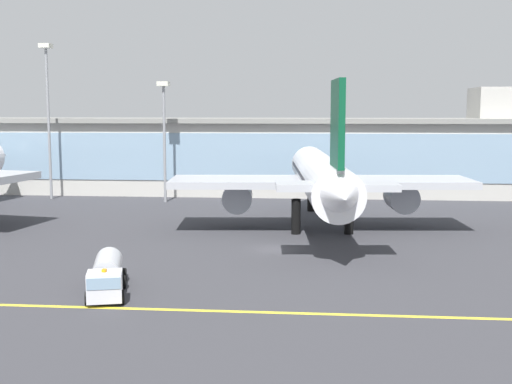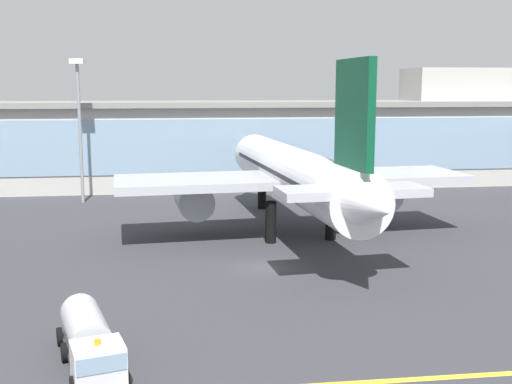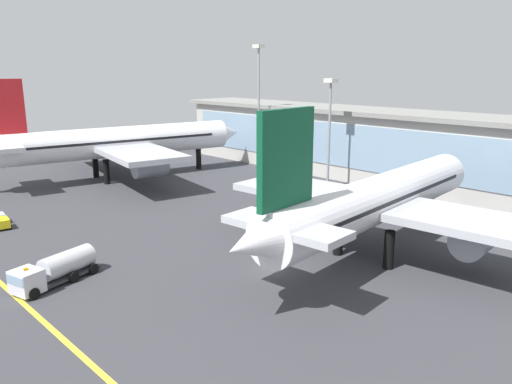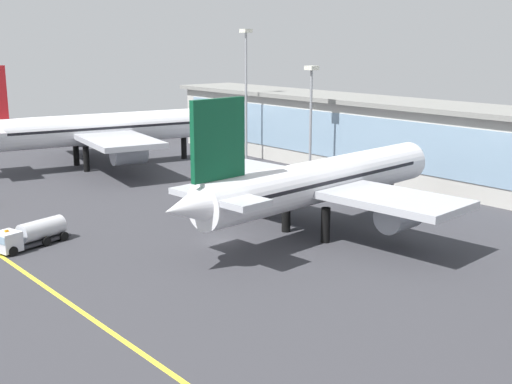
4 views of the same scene
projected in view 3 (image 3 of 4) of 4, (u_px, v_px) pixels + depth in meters
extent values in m
plane|color=#38383D|center=(271.00, 269.00, 53.68)|extent=(182.99, 182.99, 0.00)
cube|color=yellow|center=(70.00, 346.00, 38.93)|extent=(146.39, 0.50, 0.01)
cube|color=beige|center=(467.00, 159.00, 83.06)|extent=(130.71, 12.00, 12.45)
cube|color=#84A3BC|center=(451.00, 160.00, 78.85)|extent=(125.48, 0.20, 7.97)
cube|color=gray|center=(472.00, 119.00, 81.47)|extent=(133.71, 14.00, 0.80)
cylinder|color=black|center=(96.00, 166.00, 98.12)|extent=(1.10, 1.10, 4.56)
cylinder|color=black|center=(107.00, 172.00, 92.60)|extent=(1.10, 1.10, 4.56)
cylinder|color=black|center=(199.00, 158.00, 106.48)|extent=(1.10, 1.10, 4.56)
cylinder|color=white|center=(118.00, 142.00, 96.13)|extent=(13.48, 45.30, 5.70)
cone|color=white|center=(227.00, 133.00, 109.13)|extent=(6.23, 6.00, 5.41)
cube|color=#84A3BC|center=(213.00, 129.00, 107.01)|extent=(4.91, 4.67, 1.71)
cube|color=black|center=(118.00, 140.00, 96.03)|extent=(12.28, 38.22, 0.46)
cube|color=#B7BAC1|center=(118.00, 146.00, 96.30)|extent=(42.79, 17.90, 0.91)
cylinder|color=#999EA8|center=(108.00, 149.00, 107.12)|extent=(4.95, 6.46, 3.99)
cylinder|color=#999EA8|center=(150.00, 166.00, 88.31)|extent=(4.95, 6.46, 3.99)
cube|color=#B7BAC1|center=(3.00, 146.00, 85.29)|extent=(13.95, 7.20, 0.73)
cylinder|color=black|center=(338.00, 237.00, 57.55)|extent=(1.10, 1.10, 4.21)
cylinder|color=black|center=(389.00, 250.00, 53.49)|extent=(1.10, 1.10, 4.21)
cylinder|color=black|center=(429.00, 210.00, 68.42)|extent=(1.10, 1.10, 4.21)
cylinder|color=silver|center=(379.00, 199.00, 56.69)|extent=(8.50, 38.88, 5.26)
cone|color=silver|center=(450.00, 171.00, 71.86)|extent=(5.38, 5.14, 4.99)
cone|color=silver|center=(254.00, 243.00, 41.23)|extent=(4.94, 6.14, 4.47)
cube|color=#84A3BC|center=(442.00, 168.00, 69.37)|extent=(4.24, 4.00, 1.58)
cube|color=black|center=(379.00, 195.00, 56.59)|extent=(8.03, 32.73, 0.42)
cube|color=#B7BAC1|center=(378.00, 204.00, 56.85)|extent=(37.34, 12.33, 0.84)
cylinder|color=#999EA8|center=(310.00, 204.00, 64.96)|extent=(4.09, 5.31, 3.68)
cylinder|color=#999EA8|center=(474.00, 238.00, 51.75)|extent=(4.09, 5.31, 3.68)
cube|color=#0C4C2D|center=(286.00, 159.00, 42.70)|extent=(1.22, 6.97, 8.41)
cube|color=#B7BAC1|center=(285.00, 227.00, 44.16)|extent=(12.06, 5.22, 0.67)
cylinder|color=black|center=(34.00, 294.00, 46.64)|extent=(0.57, 1.14, 1.10)
cylinder|color=black|center=(17.00, 288.00, 47.95)|extent=(0.57, 1.14, 1.10)
cylinder|color=black|center=(74.00, 277.00, 50.37)|extent=(0.57, 1.14, 1.10)
cylinder|color=black|center=(57.00, 272.00, 51.68)|extent=(0.57, 1.14, 1.10)
cylinder|color=black|center=(94.00, 269.00, 52.46)|extent=(0.57, 1.14, 1.10)
cylinder|color=black|center=(77.00, 264.00, 53.77)|extent=(0.57, 1.14, 1.10)
cube|color=#2D2D33|center=(64.00, 276.00, 50.90)|extent=(4.21, 7.91, 0.30)
cube|color=silver|center=(27.00, 281.00, 47.31)|extent=(3.12, 2.93, 2.20)
cube|color=#84A3BC|center=(26.00, 276.00, 47.20)|extent=(3.04, 3.00, 0.88)
cylinder|color=silver|center=(67.00, 262.00, 51.03)|extent=(3.66, 5.98, 2.30)
cube|color=orange|center=(25.00, 269.00, 47.02)|extent=(0.30, 0.40, 0.20)
cylinder|color=black|center=(11.00, 227.00, 66.90)|extent=(0.62, 0.29, 0.60)
cylinder|color=black|center=(8.00, 224.00, 68.34)|extent=(0.62, 0.29, 0.60)
cube|color=yellow|center=(3.00, 223.00, 67.07)|extent=(2.79, 1.86, 1.10)
cylinder|color=black|center=(6.00, 221.00, 69.41)|extent=(0.62, 0.27, 0.60)
cylinder|color=black|center=(4.00, 219.00, 70.74)|extent=(0.62, 0.27, 0.60)
cube|color=#2D2D33|center=(1.00, 222.00, 68.43)|extent=(0.61, 0.19, 0.08)
cylinder|color=gray|center=(259.00, 111.00, 102.50)|extent=(0.44, 0.44, 24.61)
cube|color=silver|center=(259.00, 46.00, 99.46)|extent=(1.80, 1.80, 0.70)
cylinder|color=gray|center=(329.00, 136.00, 88.17)|extent=(0.44, 0.44, 18.41)
cube|color=silver|center=(331.00, 80.00, 85.88)|extent=(1.80, 1.80, 0.70)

